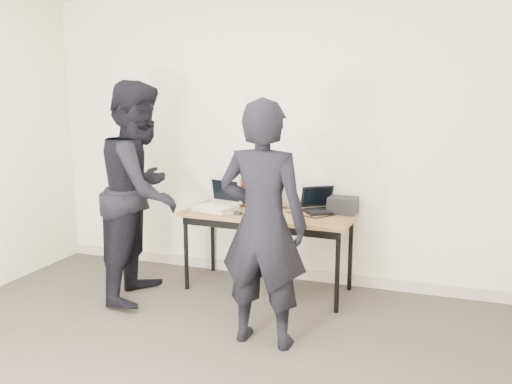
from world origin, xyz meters
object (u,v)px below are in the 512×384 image
at_px(leather_satchel, 257,193).
at_px(laptop_center, 264,207).
at_px(person_typist, 263,225).
at_px(desk, 268,219).
at_px(laptop_beige, 218,203).
at_px(person_observer, 142,191).
at_px(equipment_box, 343,205).
at_px(laptop_right, 320,206).

bearing_deg(leather_satchel, laptop_center, -56.11).
distance_m(leather_satchel, person_typist, 1.26).
xyz_separation_m(desk, laptop_center, (-0.03, -0.01, 0.11)).
relative_size(laptop_beige, person_observer, 0.22).
relative_size(laptop_beige, equipment_box, 1.65).
xyz_separation_m(laptop_center, leather_satchel, (-0.15, 0.24, 0.07)).
bearing_deg(laptop_beige, person_typist, -38.47).
xyz_separation_m(laptop_beige, equipment_box, (1.10, 0.22, 0.02)).
height_order(desk, person_observer, person_observer).
height_order(laptop_center, equipment_box, laptop_center).
bearing_deg(equipment_box, laptop_beige, -168.87).
relative_size(leather_satchel, person_observer, 0.20).
bearing_deg(person_typist, laptop_center, -71.37).
relative_size(equipment_box, person_observer, 0.13).
bearing_deg(person_typist, laptop_beige, -50.58).
distance_m(laptop_beige, person_typist, 1.18).
bearing_deg(person_typist, laptop_right, -97.07).
xyz_separation_m(laptop_beige, laptop_right, (0.90, 0.22, -0.00)).
bearing_deg(equipment_box, leather_satchel, 177.48).
distance_m(laptop_right, person_typist, 1.16).
xyz_separation_m(laptop_center, equipment_box, (0.66, 0.21, 0.02)).
xyz_separation_m(laptop_right, person_typist, (-0.17, -1.14, 0.09)).
bearing_deg(equipment_box, person_typist, -107.72).
height_order(laptop_center, person_observer, person_observer).
bearing_deg(person_observer, equipment_box, -78.37).
bearing_deg(laptop_beige, laptop_right, 26.85).
xyz_separation_m(desk, person_observer, (-0.99, -0.45, 0.27)).
relative_size(desk, laptop_beige, 3.80).
height_order(laptop_beige, laptop_center, laptop_beige).
relative_size(laptop_beige, leather_satchel, 1.10).
height_order(desk, laptop_beige, laptop_beige).
bearing_deg(desk, laptop_beige, -174.41).
xyz_separation_m(equipment_box, person_observer, (-1.62, -0.65, 0.14)).
bearing_deg(equipment_box, laptop_center, -162.62).
bearing_deg(person_typist, leather_satchel, -68.15).
xyz_separation_m(laptop_right, equipment_box, (0.20, -0.00, 0.02)).
bearing_deg(laptop_center, person_typist, -89.84).
xyz_separation_m(desk, person_typist, (0.27, -0.95, 0.20)).
distance_m(laptop_beige, laptop_center, 0.44).
bearing_deg(person_observer, person_typist, -121.66).
height_order(equipment_box, person_observer, person_observer).
bearing_deg(laptop_center, laptop_right, 6.95).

